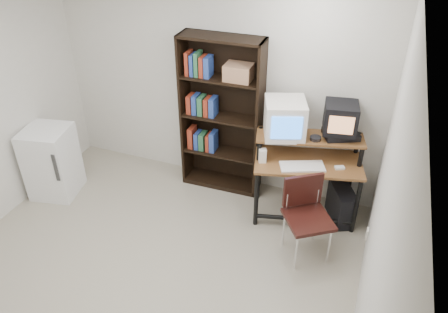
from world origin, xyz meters
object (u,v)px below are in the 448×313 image
(pc_tower, at_px, (341,204))
(bookshelf, at_px, (222,114))
(computer_desk, at_px, (308,164))
(crt_tv, at_px, (341,118))
(mini_fridge, at_px, (52,162))
(school_chair, at_px, (306,210))
(crt_monitor, at_px, (285,118))

(pc_tower, bearing_deg, bookshelf, 146.02)
(computer_desk, height_order, bookshelf, bookshelf)
(crt_tv, bearing_deg, computer_desk, -152.91)
(computer_desk, xyz_separation_m, mini_fridge, (-2.96, -0.68, -0.24))
(school_chair, bearing_deg, bookshelf, 111.25)
(crt_monitor, distance_m, mini_fridge, 2.85)
(school_chair, height_order, bookshelf, bookshelf)
(computer_desk, distance_m, crt_monitor, 0.58)
(pc_tower, xyz_separation_m, bookshelf, (-1.53, 0.20, 0.77))
(crt_monitor, distance_m, pc_tower, 1.21)
(school_chair, relative_size, bookshelf, 0.45)
(crt_tv, height_order, school_chair, crt_tv)
(crt_monitor, bearing_deg, crt_tv, -4.68)
(crt_tv, xyz_separation_m, bookshelf, (-1.36, 0.05, -0.23))
(computer_desk, relative_size, crt_monitor, 2.33)
(crt_tv, distance_m, school_chair, 1.05)
(bookshelf, bearing_deg, crt_tv, -3.13)
(computer_desk, bearing_deg, crt_tv, 23.10)
(school_chair, bearing_deg, crt_monitor, 89.42)
(pc_tower, bearing_deg, school_chair, -142.04)
(crt_monitor, bearing_deg, bookshelf, 146.78)
(bookshelf, bearing_deg, crt_monitor, -14.94)
(pc_tower, bearing_deg, mini_fridge, 165.41)
(pc_tower, height_order, school_chair, school_chair)
(crt_monitor, relative_size, mini_fridge, 0.62)
(school_chair, height_order, mini_fridge, mini_fridge)
(school_chair, distance_m, mini_fridge, 3.09)
(computer_desk, distance_m, pc_tower, 0.64)
(pc_tower, xyz_separation_m, school_chair, (-0.30, -0.64, 0.32))
(mini_fridge, bearing_deg, crt_monitor, 3.59)
(computer_desk, distance_m, bookshelf, 1.17)
(computer_desk, xyz_separation_m, crt_tv, (0.25, 0.19, 0.53))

